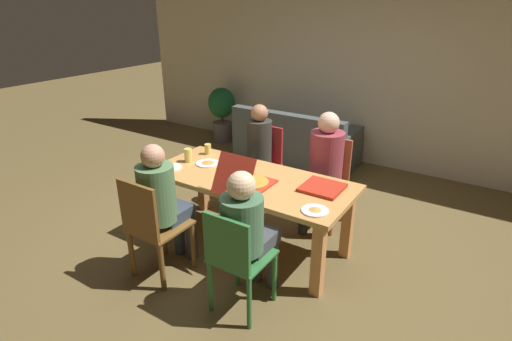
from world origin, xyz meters
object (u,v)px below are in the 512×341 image
chair_2 (328,178)px  plate_1 (171,167)px  pizza_box_1 (322,188)px  potted_plant (222,110)px  chair_3 (236,257)px  plate_2 (315,210)px  pizza_box_0 (247,182)px  plate_0 (208,163)px  dining_table (250,188)px  drinking_glass_1 (188,155)px  chair_0 (152,227)px  chair_1 (263,160)px  person_1 (256,149)px  drinking_glass_0 (208,149)px  person_3 (247,227)px  couch (295,145)px  person_2 (324,162)px  person_0 (162,198)px

chair_2 → plate_1: 1.65m
pizza_box_1 → potted_plant: 3.67m
chair_3 → plate_2: size_ratio=4.06×
pizza_box_0 → plate_1: 0.88m
pizza_box_1 → plate_0: size_ratio=1.43×
dining_table → plate_2: plate_2 is taller
chair_2 → drinking_glass_1: chair_2 is taller
chair_0 → drinking_glass_1: size_ratio=6.72×
plate_1 → drinking_glass_1: drinking_glass_1 is taller
pizza_box_0 → chair_1: bearing=115.0°
person_1 → pizza_box_0: bearing=-61.6°
drinking_glass_0 → drinking_glass_1: drinking_glass_1 is taller
dining_table → chair_0: bearing=-115.4°
person_3 → potted_plant: (-2.62, 3.13, -0.15)m
dining_table → pizza_box_0: bearing=-63.8°
chair_1 → person_3: bearing=-62.1°
person_3 → plate_1: (-1.23, 0.48, 0.04)m
chair_1 → chair_2: bearing=-3.7°
chair_0 → chair_1: chair_0 is taller
chair_0 → pizza_box_1: 1.51m
chair_1 → chair_0: bearing=-90.0°
chair_0 → chair_1: size_ratio=1.04×
chair_0 → drinking_glass_1: bearing=111.5°
chair_3 → drinking_glass_0: bearing=135.8°
pizza_box_0 → plate_2: pizza_box_0 is taller
pizza_box_0 → pizza_box_1: 0.67m
drinking_glass_1 → couch: bearing=86.9°
chair_0 → pizza_box_0: bearing=54.3°
person_3 → drinking_glass_1: person_3 is taller
chair_2 → chair_3: bearing=-90.0°
plate_1 → couch: (0.15, 2.40, -0.45)m
person_1 → person_2: size_ratio=0.96×
person_0 → person_2: 1.68m
potted_plant → chair_2: bearing=-31.2°
chair_2 → pizza_box_0: bearing=-108.7°
pizza_box_0 → couch: size_ratio=0.31×
chair_3 → person_3: 0.24m
drinking_glass_0 → plate_2: bearing=-19.6°
drinking_glass_1 → person_3: bearing=-30.2°
plate_1 → person_0: bearing=-53.2°
chair_1 → drinking_glass_1: bearing=-110.6°
pizza_box_1 → chair_0: bearing=-136.9°
chair_1 → drinking_glass_0: chair_1 is taller
drinking_glass_1 → chair_2: bearing=35.6°
pizza_box_1 → potted_plant: (-2.86, 2.29, -0.20)m
pizza_box_0 → plate_0: (-0.64, 0.23, -0.04)m
pizza_box_0 → couch: 2.51m
chair_3 → drinking_glass_1: bearing=144.6°
person_0 → person_1: 1.48m
plate_1 → drinking_glass_0: 0.51m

